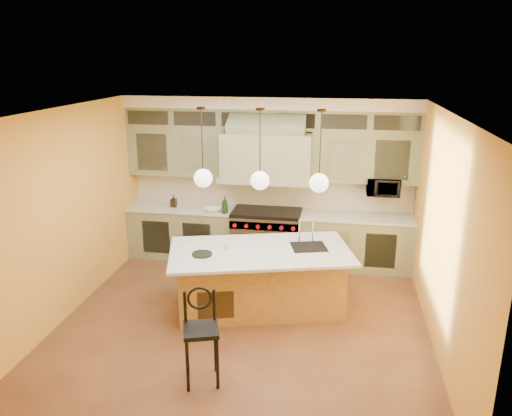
% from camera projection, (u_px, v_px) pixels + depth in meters
% --- Properties ---
extents(floor, '(5.00, 5.00, 0.00)m').
position_uv_depth(floor, '(244.00, 321.00, 6.96)').
color(floor, '#55301D').
rests_on(floor, ground).
extents(ceiling, '(5.00, 5.00, 0.00)m').
position_uv_depth(ceiling, '(242.00, 111.00, 6.10)').
color(ceiling, white).
rests_on(ceiling, wall_back).
extents(wall_back, '(5.00, 0.00, 5.00)m').
position_uv_depth(wall_back, '(270.00, 178.00, 8.89)').
color(wall_back, gold).
rests_on(wall_back, ground).
extents(wall_front, '(5.00, 0.00, 5.00)m').
position_uv_depth(wall_front, '(186.00, 318.00, 4.17)').
color(wall_front, gold).
rests_on(wall_front, ground).
extents(wall_left, '(0.00, 5.00, 5.00)m').
position_uv_depth(wall_left, '(67.00, 213.00, 6.93)').
color(wall_left, gold).
rests_on(wall_left, ground).
extents(wall_right, '(0.00, 5.00, 5.00)m').
position_uv_depth(wall_right, '(442.00, 234.00, 6.13)').
color(wall_right, gold).
rests_on(wall_right, ground).
extents(back_cabinetry, '(5.00, 0.77, 2.90)m').
position_uv_depth(back_cabinetry, '(268.00, 183.00, 8.64)').
color(back_cabinetry, gray).
rests_on(back_cabinetry, floor).
extents(range, '(1.20, 0.74, 0.96)m').
position_uv_depth(range, '(267.00, 236.00, 8.83)').
color(range, silver).
rests_on(range, floor).
extents(kitchen_island, '(2.80, 1.97, 1.35)m').
position_uv_depth(kitchen_island, '(260.00, 278.00, 7.22)').
color(kitchen_island, olive).
rests_on(kitchen_island, floor).
extents(counter_stool, '(0.48, 0.48, 1.10)m').
position_uv_depth(counter_stool, '(201.00, 331.00, 5.54)').
color(counter_stool, black).
rests_on(counter_stool, floor).
extents(microwave, '(0.54, 0.37, 0.30)m').
position_uv_depth(microwave, '(383.00, 187.00, 8.34)').
color(microwave, black).
rests_on(microwave, back_cabinetry).
extents(oil_bottle_a, '(0.12, 0.12, 0.30)m').
position_uv_depth(oil_bottle_a, '(225.00, 205.00, 8.56)').
color(oil_bottle_a, '#183314').
rests_on(oil_bottle_a, back_cabinetry).
extents(oil_bottle_b, '(0.10, 0.10, 0.22)m').
position_uv_depth(oil_bottle_b, '(174.00, 201.00, 8.95)').
color(oil_bottle_b, black).
rests_on(oil_bottle_b, back_cabinetry).
extents(fruit_bowl, '(0.33, 0.33, 0.07)m').
position_uv_depth(fruit_bowl, '(213.00, 210.00, 8.68)').
color(fruit_bowl, white).
rests_on(fruit_bowl, back_cabinetry).
extents(cup, '(0.12, 0.12, 0.10)m').
position_uv_depth(cup, '(228.00, 246.00, 7.07)').
color(cup, white).
rests_on(cup, kitchen_island).
extents(pendant_left, '(0.26, 0.26, 1.11)m').
position_uv_depth(pendant_left, '(203.00, 176.00, 6.91)').
color(pendant_left, '#2D2319').
rests_on(pendant_left, ceiling).
extents(pendant_center, '(0.26, 0.26, 1.11)m').
position_uv_depth(pendant_center, '(260.00, 178.00, 6.78)').
color(pendant_center, '#2D2319').
rests_on(pendant_center, ceiling).
extents(pendant_right, '(0.26, 0.26, 1.11)m').
position_uv_depth(pendant_right, '(319.00, 181.00, 6.66)').
color(pendant_right, '#2D2319').
rests_on(pendant_right, ceiling).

